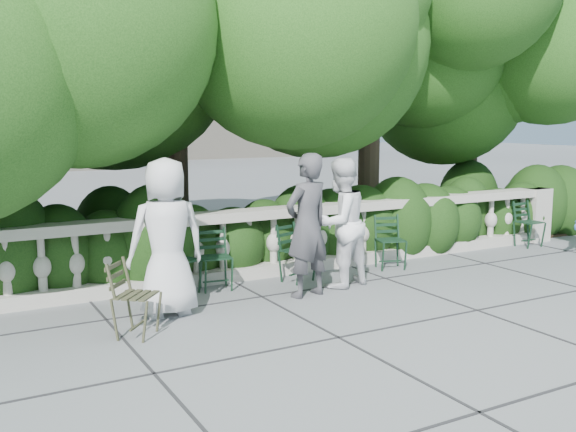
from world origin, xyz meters
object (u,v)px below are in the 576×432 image
chair_c (219,292)px  chair_f (535,248)px  person_businessman (166,237)px  chair_a (189,295)px  person_casual_man (340,223)px  chair_d (305,283)px  chair_e (393,271)px  person_woman_grey (307,225)px  chair_weathered (150,337)px

chair_c → chair_f: (6.12, 0.01, 0.00)m
chair_f → person_businessman: bearing=-175.4°
chair_f → chair_a: bearing=179.0°
chair_f → person_casual_man: person_casual_man is taller
chair_a → chair_d: same height
person_casual_man → chair_e: bearing=-177.5°
chair_d → person_woman_grey: bearing=-139.2°
person_woman_grey → person_casual_man: bearing=-174.6°
chair_e → person_casual_man: bearing=-146.3°
chair_d → person_woman_grey: person_woman_grey is taller
chair_c → person_businessman: 1.44m
chair_e → person_casual_man: size_ratio=0.47×
chair_e → chair_c: bearing=-165.5°
chair_f → person_woman_grey: person_woman_grey is taller
chair_d → chair_f: same height
chair_f → person_woman_grey: 5.32m
chair_d → chair_weathered: 2.83m
chair_c → chair_f: 6.12m
chair_a → person_woman_grey: size_ratio=0.45×
chair_c → chair_e: same height
person_woman_grey → chair_f: bearing=175.3°
chair_a → chair_f: size_ratio=1.00×
person_woman_grey → person_casual_man: (0.65, 0.21, -0.05)m
chair_d → person_woman_grey: size_ratio=0.45×
chair_c → chair_weathered: 1.85m
person_businessman → chair_c: bearing=-143.5°
chair_f → person_casual_man: 4.64m
person_casual_man → chair_d: bearing=-61.1°
chair_a → person_businessman: bearing=-145.5°
chair_e → chair_f: 3.32m
chair_a → person_woman_grey: bearing=-48.8°
person_businessman → person_woman_grey: (1.85, -0.08, 0.00)m
chair_e → chair_weathered: same height
person_businessman → person_woman_grey: person_woman_grey is taller
person_casual_man → person_businessman: bearing=-10.6°
chair_d → chair_e: size_ratio=1.00×
chair_c → person_casual_man: 1.89m
chair_d → chair_f: 4.87m
person_businessman → chair_a: bearing=-124.8°
chair_e → person_casual_man: 1.54m
chair_weathered → person_businessman: bearing=7.6°
person_businessman → person_casual_man: bearing=-175.5°
chair_a → chair_e: bearing=-22.8°
chair_a → chair_f: (6.53, -0.04, 0.00)m
chair_d → chair_e: 1.55m
chair_c → person_casual_man: (1.59, -0.50, 0.89)m
chair_c → chair_weathered: bearing=-127.5°
chair_f → chair_e: bearing=-177.8°
chair_c → person_businessman: person_businessman is taller
chair_f → chair_d: bearing=-178.9°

